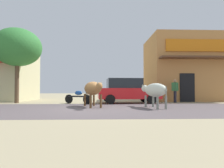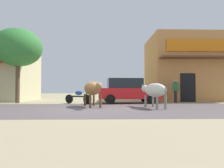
{
  "view_description": "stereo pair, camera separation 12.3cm",
  "coord_description": "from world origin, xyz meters",
  "px_view_note": "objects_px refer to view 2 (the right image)",
  "views": [
    {
      "loc": [
        0.52,
        -9.38,
        0.9
      ],
      "look_at": [
        0.98,
        2.23,
        1.23
      ],
      "focal_mm": 32.11,
      "sensor_mm": 36.0,
      "label": 1
    },
    {
      "loc": [
        0.64,
        -9.39,
        0.9
      ],
      "look_at": [
        0.98,
        2.23,
        1.23
      ],
      "focal_mm": 32.11,
      "sensor_mm": 36.0,
      "label": 2
    }
  ],
  "objects_px": {
    "cow_near_brown": "(92,89)",
    "cow_far_dark": "(154,90)",
    "roadside_tree": "(18,48)",
    "parked_hatchback_car": "(127,91)",
    "pedestrian_by_shop": "(176,89)",
    "parked_motorcycle": "(78,96)"
  },
  "relations": [
    {
      "from": "cow_near_brown",
      "to": "cow_far_dark",
      "type": "bearing_deg",
      "value": -12.25
    },
    {
      "from": "roadside_tree",
      "to": "parked_hatchback_car",
      "type": "xyz_separation_m",
      "value": [
        7.44,
        -0.41,
        -2.92
      ]
    },
    {
      "from": "parked_hatchback_car",
      "to": "roadside_tree",
      "type": "bearing_deg",
      "value": 176.88
    },
    {
      "from": "cow_near_brown",
      "to": "pedestrian_by_shop",
      "type": "bearing_deg",
      "value": 31.23
    },
    {
      "from": "roadside_tree",
      "to": "cow_far_dark",
      "type": "height_order",
      "value": "roadside_tree"
    },
    {
      "from": "roadside_tree",
      "to": "pedestrian_by_shop",
      "type": "bearing_deg",
      "value": 0.17
    },
    {
      "from": "parked_motorcycle",
      "to": "pedestrian_by_shop",
      "type": "height_order",
      "value": "pedestrian_by_shop"
    },
    {
      "from": "roadside_tree",
      "to": "parked_motorcycle",
      "type": "relative_size",
      "value": 2.81
    },
    {
      "from": "cow_near_brown",
      "to": "pedestrian_by_shop",
      "type": "xyz_separation_m",
      "value": [
        5.55,
        3.36,
        -0.0
      ]
    },
    {
      "from": "roadside_tree",
      "to": "parked_motorcycle",
      "type": "distance_m",
      "value": 5.44
    },
    {
      "from": "parked_hatchback_car",
      "to": "parked_motorcycle",
      "type": "distance_m",
      "value": 3.26
    },
    {
      "from": "parked_hatchback_car",
      "to": "parked_motorcycle",
      "type": "height_order",
      "value": "parked_hatchback_car"
    },
    {
      "from": "parked_motorcycle",
      "to": "cow_near_brown",
      "type": "bearing_deg",
      "value": -66.67
    },
    {
      "from": "parked_hatchback_car",
      "to": "cow_near_brown",
      "type": "height_order",
      "value": "parked_hatchback_car"
    },
    {
      "from": "pedestrian_by_shop",
      "to": "parked_hatchback_car",
      "type": "bearing_deg",
      "value": -172.68
    },
    {
      "from": "roadside_tree",
      "to": "pedestrian_by_shop",
      "type": "height_order",
      "value": "roadside_tree"
    },
    {
      "from": "roadside_tree",
      "to": "parked_motorcycle",
      "type": "xyz_separation_m",
      "value": [
        4.24,
        -0.87,
        -3.3
      ]
    },
    {
      "from": "cow_near_brown",
      "to": "pedestrian_by_shop",
      "type": "relative_size",
      "value": 1.72
    },
    {
      "from": "parked_hatchback_car",
      "to": "cow_far_dark",
      "type": "height_order",
      "value": "parked_hatchback_car"
    },
    {
      "from": "cow_near_brown",
      "to": "parked_hatchback_car",
      "type": "bearing_deg",
      "value": 53.8
    },
    {
      "from": "cow_far_dark",
      "to": "parked_motorcycle",
      "type": "bearing_deg",
      "value": 142.85
    },
    {
      "from": "pedestrian_by_shop",
      "to": "cow_far_dark",
      "type": "bearing_deg",
      "value": -121.58
    }
  ]
}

